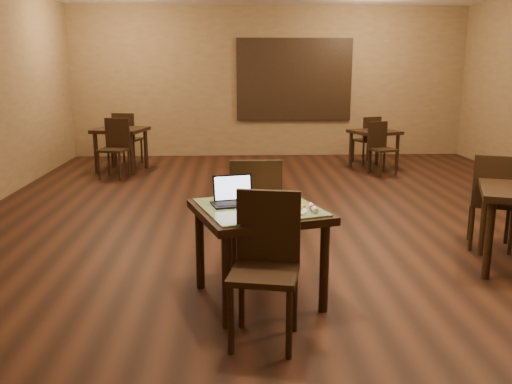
{
  "coord_description": "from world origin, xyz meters",
  "views": [
    {
      "loc": [
        -0.77,
        -6.2,
        1.82
      ],
      "look_at": [
        -0.59,
        -2.05,
        0.85
      ],
      "focal_mm": 38.0,
      "sensor_mm": 36.0,
      "label": 1
    }
  ],
  "objects_px": {
    "tiled_table": "(259,219)",
    "other_table_b_chair_far": "(126,136)",
    "other_table_b": "(121,136)",
    "chair_main_far": "(255,208)",
    "other_table_c_chair_far": "(494,197)",
    "pizza_pan": "(272,198)",
    "other_table_a": "(374,137)",
    "other_table_b_chair_near": "(115,145)",
    "other_table_a_chair_near": "(380,145)",
    "other_table_a_chair_far": "(369,137)",
    "laptop": "(233,196)",
    "chair_main_near": "(266,258)"
  },
  "relations": [
    {
      "from": "tiled_table",
      "to": "other_table_b_chair_far",
      "type": "height_order",
      "value": "other_table_b_chair_far"
    },
    {
      "from": "other_table_b",
      "to": "other_table_b_chair_far",
      "type": "xyz_separation_m",
      "value": [
        -0.02,
        0.57,
        -0.08
      ]
    },
    {
      "from": "chair_main_far",
      "to": "other_table_c_chair_far",
      "type": "bearing_deg",
      "value": -168.12
    },
    {
      "from": "pizza_pan",
      "to": "other_table_a",
      "type": "height_order",
      "value": "pizza_pan"
    },
    {
      "from": "pizza_pan",
      "to": "other_table_b_chair_near",
      "type": "distance_m",
      "value": 5.24
    },
    {
      "from": "other_table_a_chair_near",
      "to": "other_table_b_chair_far",
      "type": "height_order",
      "value": "other_table_b_chair_far"
    },
    {
      "from": "chair_main_far",
      "to": "other_table_b",
      "type": "height_order",
      "value": "chair_main_far"
    },
    {
      "from": "other_table_b_chair_near",
      "to": "other_table_c_chair_far",
      "type": "bearing_deg",
      "value": -27.51
    },
    {
      "from": "pizza_pan",
      "to": "other_table_a_chair_far",
      "type": "bearing_deg",
      "value": 68.89
    },
    {
      "from": "pizza_pan",
      "to": "other_table_c_chair_far",
      "type": "distance_m",
      "value": 2.44
    },
    {
      "from": "chair_main_far",
      "to": "other_table_b_chair_far",
      "type": "relative_size",
      "value": 1.06
    },
    {
      "from": "other_table_b",
      "to": "pizza_pan",
      "type": "bearing_deg",
      "value": -53.72
    },
    {
      "from": "laptop",
      "to": "other_table_b_chair_near",
      "type": "distance_m",
      "value": 5.24
    },
    {
      "from": "other_table_b",
      "to": "other_table_b_chair_near",
      "type": "relative_size",
      "value": 0.99
    },
    {
      "from": "other_table_a_chair_near",
      "to": "other_table_b",
      "type": "height_order",
      "value": "other_table_a_chair_near"
    },
    {
      "from": "pizza_pan",
      "to": "other_table_b_chair_near",
      "type": "bearing_deg",
      "value": 115.55
    },
    {
      "from": "chair_main_far",
      "to": "other_table_a",
      "type": "height_order",
      "value": "chair_main_far"
    },
    {
      "from": "tiled_table",
      "to": "other_table_a_chair_far",
      "type": "height_order",
      "value": "other_table_a_chair_far"
    },
    {
      "from": "other_table_b_chair_far",
      "to": "tiled_table",
      "type": "bearing_deg",
      "value": 122.62
    },
    {
      "from": "tiled_table",
      "to": "other_table_a_chair_near",
      "type": "bearing_deg",
      "value": 47.69
    },
    {
      "from": "chair_main_near",
      "to": "other_table_b_chair_far",
      "type": "xyz_separation_m",
      "value": [
        -2.19,
        6.72,
        -0.02
      ]
    },
    {
      "from": "laptop",
      "to": "pizza_pan",
      "type": "relative_size",
      "value": 0.92
    },
    {
      "from": "chair_main_far",
      "to": "other_table_a_chair_far",
      "type": "distance_m",
      "value": 6.0
    },
    {
      "from": "other_table_b_chair_near",
      "to": "other_table_c_chair_far",
      "type": "height_order",
      "value": "other_table_b_chair_near"
    },
    {
      "from": "pizza_pan",
      "to": "other_table_c_chair_far",
      "type": "relative_size",
      "value": 0.4
    },
    {
      "from": "tiled_table",
      "to": "other_table_b",
      "type": "height_order",
      "value": "tiled_table"
    },
    {
      "from": "pizza_pan",
      "to": "other_table_b",
      "type": "relative_size",
      "value": 0.41
    },
    {
      "from": "tiled_table",
      "to": "other_table_b_chair_far",
      "type": "distance_m",
      "value": 6.48
    },
    {
      "from": "tiled_table",
      "to": "other_table_b_chair_near",
      "type": "xyz_separation_m",
      "value": [
        -2.14,
        4.96,
        -0.11
      ]
    },
    {
      "from": "laptop",
      "to": "other_table_a_chair_near",
      "type": "xyz_separation_m",
      "value": [
        2.53,
        4.96,
        -0.32
      ]
    },
    {
      "from": "other_table_c_chair_far",
      "to": "laptop",
      "type": "bearing_deg",
      "value": 42.54
    },
    {
      "from": "other_table_a_chair_far",
      "to": "other_table_b_chair_near",
      "type": "distance_m",
      "value": 4.67
    },
    {
      "from": "laptop",
      "to": "other_table_c_chair_far",
      "type": "height_order",
      "value": "laptop"
    },
    {
      "from": "chair_main_far",
      "to": "other_table_b",
      "type": "xyz_separation_m",
      "value": [
        -2.15,
        4.92,
        0.04
      ]
    },
    {
      "from": "other_table_a",
      "to": "other_table_b",
      "type": "relative_size",
      "value": 0.99
    },
    {
      "from": "chair_main_far",
      "to": "chair_main_near",
      "type": "bearing_deg",
      "value": 91.38
    },
    {
      "from": "chair_main_far",
      "to": "other_table_b_chair_far",
      "type": "distance_m",
      "value": 5.91
    },
    {
      "from": "tiled_table",
      "to": "other_table_a_chair_far",
      "type": "relative_size",
      "value": 1.29
    },
    {
      "from": "other_table_a_chair_near",
      "to": "other_table_b_chair_near",
      "type": "height_order",
      "value": "other_table_b_chair_near"
    },
    {
      "from": "tiled_table",
      "to": "laptop",
      "type": "height_order",
      "value": "laptop"
    },
    {
      "from": "other_table_b",
      "to": "other_table_b_chair_far",
      "type": "bearing_deg",
      "value": 104.95
    },
    {
      "from": "pizza_pan",
      "to": "other_table_a",
      "type": "xyz_separation_m",
      "value": [
        2.24,
        5.35,
        -0.19
      ]
    },
    {
      "from": "other_table_a",
      "to": "other_table_a_chair_far",
      "type": "xyz_separation_m",
      "value": [
        0.03,
        0.53,
        -0.07
      ]
    },
    {
      "from": "chair_main_near",
      "to": "other_table_b",
      "type": "height_order",
      "value": "chair_main_near"
    },
    {
      "from": "tiled_table",
      "to": "chair_main_near",
      "type": "relative_size",
      "value": 1.15
    },
    {
      "from": "chair_main_far",
      "to": "other_table_a",
      "type": "relative_size",
      "value": 1.08
    },
    {
      "from": "tiled_table",
      "to": "other_table_a",
      "type": "xyz_separation_m",
      "value": [
        2.36,
        5.59,
        -0.09
      ]
    },
    {
      "from": "chair_main_near",
      "to": "other_table_b_chair_near",
      "type": "bearing_deg",
      "value": 122.94
    },
    {
      "from": "other_table_a",
      "to": "other_table_b_chair_near",
      "type": "relative_size",
      "value": 0.98
    },
    {
      "from": "chair_main_far",
      "to": "other_table_b",
      "type": "bearing_deg",
      "value": -65.87
    }
  ]
}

